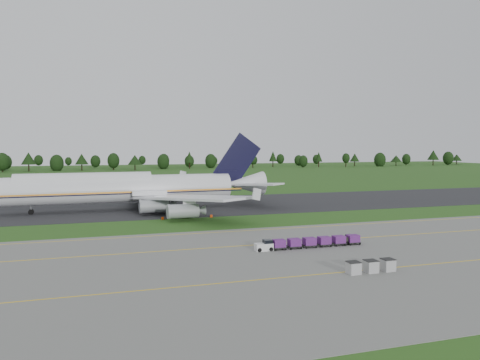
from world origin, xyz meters
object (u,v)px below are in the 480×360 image
object	(u,v)px
aircraft	(129,188)
utility_cart	(348,240)
uld_row	(371,266)
baggage_train	(308,242)
edge_markers	(187,217)

from	to	relation	value
aircraft	utility_cart	size ratio (longest dim) A/B	29.00
uld_row	baggage_train	bearing A→B (deg)	94.97
baggage_train	utility_cart	size ratio (longest dim) A/B	7.44
utility_cart	uld_row	size ratio (longest dim) A/B	0.36
aircraft	utility_cart	distance (m)	58.63
aircraft	uld_row	xyz separation A→B (m)	(23.84, -65.77, -4.55)
utility_cart	edge_markers	bearing A→B (deg)	120.05
aircraft	edge_markers	world-z (taller)	aircraft
aircraft	uld_row	bearing A→B (deg)	-70.08
uld_row	utility_cart	bearing A→B (deg)	69.04
aircraft	baggage_train	size ratio (longest dim) A/B	3.90
uld_row	aircraft	bearing A→B (deg)	109.92
baggage_train	edge_markers	bearing A→B (deg)	109.49
aircraft	baggage_train	xyz separation A→B (m)	(22.54, -50.85, -4.49)
utility_cart	edge_markers	size ratio (longest dim) A/B	0.21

